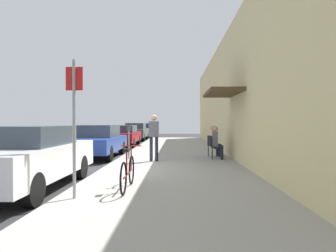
{
  "coord_description": "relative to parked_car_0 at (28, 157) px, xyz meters",
  "views": [
    {
      "loc": [
        2.32,
        -9.45,
        1.56
      ],
      "look_at": [
        1.88,
        6.16,
        1.34
      ],
      "focal_mm": 31.89,
      "sensor_mm": 36.0,
      "label": 1
    }
  ],
  "objects": [
    {
      "name": "seated_patron_0",
      "position": [
        4.98,
        4.82,
        0.06
      ],
      "size": [
        0.46,
        0.4,
        1.29
      ],
      "color": "#232838",
      "rests_on": "sidewalk_slab"
    },
    {
      "name": "cafe_chair_0",
      "position": [
        4.92,
        4.82,
        -0.14
      ],
      "size": [
        0.49,
        0.49,
        0.87
      ],
      "color": "black",
      "rests_on": "sidewalk_slab"
    },
    {
      "name": "bicycle_0",
      "position": [
        2.38,
        -0.43,
        -0.28
      ],
      "size": [
        0.46,
        1.71,
        0.9
      ],
      "color": "black",
      "rests_on": "sidewalk_slab"
    },
    {
      "name": "building_facade",
      "position": [
        5.75,
        4.71,
        1.99
      ],
      "size": [
        1.4,
        32.0,
        5.49
      ],
      "color": "beige",
      "rests_on": "ground_plane"
    },
    {
      "name": "parked_car_3",
      "position": [
        0.0,
        18.23,
        -0.01
      ],
      "size": [
        1.8,
        4.4,
        1.46
      ],
      "color": "#47514C",
      "rests_on": "ground_plane"
    },
    {
      "name": "parked_car_4",
      "position": [
        -0.0,
        23.97,
        -0.01
      ],
      "size": [
        1.8,
        4.4,
        1.42
      ],
      "color": "black",
      "rests_on": "ground_plane"
    },
    {
      "name": "parked_car_1",
      "position": [
        -0.0,
        6.17,
        -0.03
      ],
      "size": [
        1.8,
        4.4,
        1.42
      ],
      "color": "navy",
      "rests_on": "ground_plane"
    },
    {
      "name": "sidewalk_slab",
      "position": [
        3.35,
        4.71,
        -0.7
      ],
      "size": [
        4.5,
        32.0,
        0.12
      ],
      "primitive_type": "cube",
      "color": "#9E9B93",
      "rests_on": "ground_plane"
    },
    {
      "name": "seated_patron_1",
      "position": [
        4.98,
        5.62,
        0.06
      ],
      "size": [
        0.51,
        0.47,
        1.29
      ],
      "color": "#232838",
      "rests_on": "sidewalk_slab"
    },
    {
      "name": "parked_car_2",
      "position": [
        0.0,
        12.32,
        -0.06
      ],
      "size": [
        1.8,
        4.4,
        1.34
      ],
      "color": "maroon",
      "rests_on": "ground_plane"
    },
    {
      "name": "cafe_chair_1",
      "position": [
        4.92,
        5.6,
        -0.14
      ],
      "size": [
        0.56,
        0.56,
        0.87
      ],
      "color": "black",
      "rests_on": "sidewalk_slab"
    },
    {
      "name": "parked_car_0",
      "position": [
        0.0,
        0.0,
        0.0
      ],
      "size": [
        1.8,
        4.4,
        1.46
      ],
      "color": "silver",
      "rests_on": "ground_plane"
    },
    {
      "name": "ground_plane",
      "position": [
        1.1,
        2.71,
        -0.76
      ],
      "size": [
        60.0,
        60.0,
        0.0
      ],
      "primitive_type": "plane",
      "color": "#2D2D30"
    },
    {
      "name": "street_sign",
      "position": [
        1.5,
        -1.21,
        0.88
      ],
      "size": [
        0.32,
        0.06,
        2.6
      ],
      "color": "gray",
      "rests_on": "sidewalk_slab"
    },
    {
      "name": "pedestrian_standing",
      "position": [
        2.6,
        4.13,
        0.36
      ],
      "size": [
        0.36,
        0.22,
        1.7
      ],
      "color": "#232838",
      "rests_on": "sidewalk_slab"
    },
    {
      "name": "parking_meter",
      "position": [
        1.55,
        4.91,
        0.13
      ],
      "size": [
        0.12,
        0.1,
        1.32
      ],
      "color": "slate",
      "rests_on": "sidewalk_slab"
    }
  ]
}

